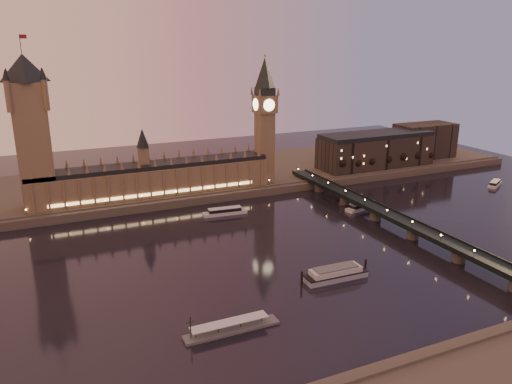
{
  "coord_description": "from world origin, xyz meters",
  "views": [
    {
      "loc": [
        -118.9,
        -245.91,
        119.85
      ],
      "look_at": [
        7.54,
        35.0,
        26.27
      ],
      "focal_mm": 35.0,
      "sensor_mm": 36.0,
      "label": 1
    }
  ],
  "objects_px": {
    "moored_barge": "(335,273)",
    "cruise_boat_a": "(225,211)",
    "pontoon_pier": "(231,329)",
    "cruise_boat_b": "(362,206)"
  },
  "relations": [
    {
      "from": "moored_barge",
      "to": "pontoon_pier",
      "type": "xyz_separation_m",
      "value": [
        -67.92,
        -23.48,
        -1.86
      ]
    },
    {
      "from": "cruise_boat_a",
      "to": "moored_barge",
      "type": "relative_size",
      "value": 0.81
    },
    {
      "from": "cruise_boat_b",
      "to": "moored_barge",
      "type": "distance_m",
      "value": 119.38
    },
    {
      "from": "cruise_boat_b",
      "to": "pontoon_pier",
      "type": "distance_m",
      "value": 185.69
    },
    {
      "from": "cruise_boat_b",
      "to": "pontoon_pier",
      "type": "xyz_separation_m",
      "value": [
        -148.28,
        -111.77,
        -1.12
      ]
    },
    {
      "from": "moored_barge",
      "to": "pontoon_pier",
      "type": "relative_size",
      "value": 0.94
    },
    {
      "from": "moored_barge",
      "to": "cruise_boat_a",
      "type": "bearing_deg",
      "value": 99.58
    },
    {
      "from": "cruise_boat_b",
      "to": "moored_barge",
      "type": "xyz_separation_m",
      "value": [
        -80.35,
        -88.29,
        0.74
      ]
    },
    {
      "from": "pontoon_pier",
      "to": "moored_barge",
      "type": "bearing_deg",
      "value": 19.07
    },
    {
      "from": "cruise_boat_b",
      "to": "cruise_boat_a",
      "type": "bearing_deg",
      "value": 149.24
    }
  ]
}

